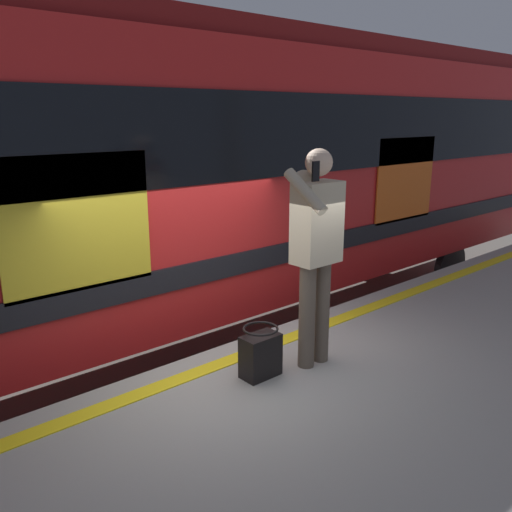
% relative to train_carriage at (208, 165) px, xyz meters
% --- Properties ---
extents(ground_plane, '(26.58, 26.58, 0.00)m').
position_rel_train_carriage_xyz_m(ground_plane, '(1.43, 2.04, -2.55)').
color(ground_plane, '#4C4742').
extents(safety_line, '(17.36, 0.16, 0.01)m').
position_rel_train_carriage_xyz_m(safety_line, '(1.43, 2.34, -1.45)').
color(safety_line, yellow).
rests_on(safety_line, platform).
extents(track_rail_near, '(23.04, 0.08, 0.16)m').
position_rel_train_carriage_xyz_m(track_rail_near, '(1.43, 0.71, -2.47)').
color(track_rail_near, slate).
rests_on(track_rail_near, ground).
extents(track_rail_far, '(23.04, 0.08, 0.16)m').
position_rel_train_carriage_xyz_m(track_rail_far, '(1.43, -0.72, -2.47)').
color(track_rail_far, slate).
rests_on(track_rail_far, ground).
extents(train_carriage, '(13.67, 2.85, 4.02)m').
position_rel_train_carriage_xyz_m(train_carriage, '(0.00, 0.00, 0.00)').
color(train_carriage, red).
rests_on(train_carriage, ground).
extents(passenger, '(0.57, 0.55, 1.84)m').
position_rel_train_carriage_xyz_m(passenger, '(0.98, 2.83, -0.37)').
color(passenger, brown).
rests_on(passenger, platform).
extents(handbag, '(0.32, 0.29, 0.43)m').
position_rel_train_carriage_xyz_m(handbag, '(1.49, 2.72, -1.26)').
color(handbag, black).
rests_on(handbag, platform).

